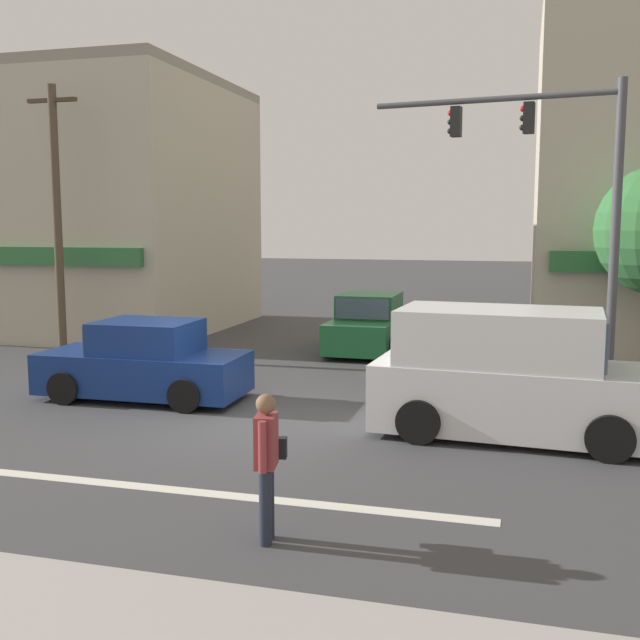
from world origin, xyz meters
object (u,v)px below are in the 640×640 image
at_px(utility_pole_near_left, 57,217).
at_px(traffic_light_mast, 564,188).
at_px(sedan_waiting_far, 144,364).
at_px(pedestrian_foreground_with_bag, 267,458).
at_px(sedan_crossing_rightbound, 369,325).
at_px(van_crossing_center, 510,377).

bearing_deg(utility_pole_near_left, traffic_light_mast, -7.48).
distance_m(utility_pole_near_left, traffic_light_mast, 12.57).
relative_size(utility_pole_near_left, sedan_waiting_far, 1.70).
height_order(traffic_light_mast, pedestrian_foreground_with_bag, traffic_light_mast).
xyz_separation_m(utility_pole_near_left, pedestrian_foreground_with_bag, (9.11, -9.62, -2.70)).
bearing_deg(traffic_light_mast, sedan_crossing_rightbound, 135.97).
bearing_deg(utility_pole_near_left, sedan_waiting_far, -40.56).
bearing_deg(van_crossing_center, sedan_waiting_far, 173.30).
height_order(traffic_light_mast, sedan_waiting_far, traffic_light_mast).
bearing_deg(van_crossing_center, sedan_crossing_rightbound, 117.15).
bearing_deg(sedan_waiting_far, utility_pole_near_left, 139.44).
bearing_deg(sedan_waiting_far, traffic_light_mast, 15.50).
xyz_separation_m(traffic_light_mast, sedan_crossing_rightbound, (-4.78, 4.62, -3.46)).
relative_size(van_crossing_center, pedestrian_foreground_with_bag, 2.82).
height_order(utility_pole_near_left, sedan_waiting_far, utility_pole_near_left).
relative_size(utility_pole_near_left, pedestrian_foreground_with_bag, 4.20).
relative_size(traffic_light_mast, sedan_crossing_rightbound, 1.51).
distance_m(van_crossing_center, pedestrian_foreground_with_bag, 5.54).
relative_size(utility_pole_near_left, traffic_light_mast, 1.13).
bearing_deg(utility_pole_near_left, pedestrian_foreground_with_bag, -46.55).
relative_size(traffic_light_mast, pedestrian_foreground_with_bag, 3.71).
relative_size(sedan_crossing_rightbound, pedestrian_foreground_with_bag, 2.46).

